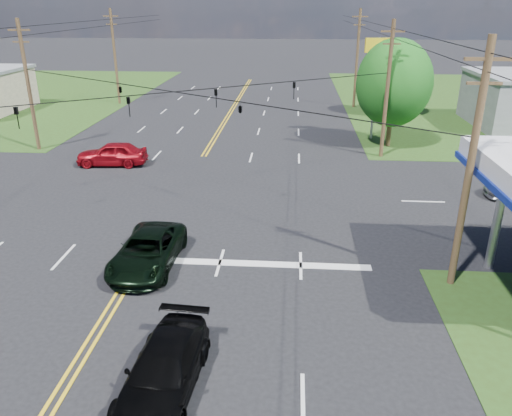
# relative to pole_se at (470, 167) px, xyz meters

# --- Properties ---
(ground) EXTENTS (280.00, 280.00, 0.00)m
(ground) POSITION_rel_pole_se_xyz_m (-13.00, 9.00, -4.92)
(ground) COLOR black
(ground) RESTS_ON ground
(stop_bar) EXTENTS (10.00, 0.50, 0.02)m
(stop_bar) POSITION_rel_pole_se_xyz_m (-8.00, 1.00, -4.92)
(stop_bar) COLOR silver
(stop_bar) RESTS_ON ground
(pole_se) EXTENTS (1.60, 0.28, 9.50)m
(pole_se) POSITION_rel_pole_se_xyz_m (0.00, 0.00, 0.00)
(pole_se) COLOR #44311C
(pole_se) RESTS_ON ground
(pole_nw) EXTENTS (1.60, 0.28, 9.50)m
(pole_nw) POSITION_rel_pole_se_xyz_m (-26.00, 18.00, 0.00)
(pole_nw) COLOR #44311C
(pole_nw) RESTS_ON ground
(pole_ne) EXTENTS (1.60, 0.28, 9.50)m
(pole_ne) POSITION_rel_pole_se_xyz_m (0.00, 18.00, 0.00)
(pole_ne) COLOR #44311C
(pole_ne) RESTS_ON ground
(pole_left_far) EXTENTS (1.60, 0.28, 10.00)m
(pole_left_far) POSITION_rel_pole_se_xyz_m (-26.00, 37.00, 0.25)
(pole_left_far) COLOR #44311C
(pole_left_far) RESTS_ON ground
(pole_right_far) EXTENTS (1.60, 0.28, 10.00)m
(pole_right_far) POSITION_rel_pole_se_xyz_m (0.00, 37.00, 0.25)
(pole_right_far) COLOR #44311C
(pole_right_far) RESTS_ON ground
(span_wire_signals) EXTENTS (26.00, 18.00, 1.13)m
(span_wire_signals) POSITION_rel_pole_se_xyz_m (-13.00, 9.00, 1.08)
(span_wire_signals) COLOR black
(span_wire_signals) RESTS_ON ground
(power_lines) EXTENTS (26.04, 100.00, 0.64)m
(power_lines) POSITION_rel_pole_se_xyz_m (-13.00, 7.00, 3.68)
(power_lines) COLOR black
(power_lines) RESTS_ON ground
(tree_right_a) EXTENTS (5.70, 5.70, 8.18)m
(tree_right_a) POSITION_rel_pole_se_xyz_m (1.00, 21.00, -0.05)
(tree_right_a) COLOR #44311C
(tree_right_a) RESTS_ON ground
(tree_right_b) EXTENTS (4.94, 4.94, 7.09)m
(tree_right_b) POSITION_rel_pole_se_xyz_m (3.50, 33.00, -0.70)
(tree_right_b) COLOR #44311C
(tree_right_b) RESTS_ON ground
(pickup_dkgreen) EXTENTS (2.53, 5.24, 1.44)m
(pickup_dkgreen) POSITION_rel_pole_se_xyz_m (-12.50, 0.50, -4.20)
(pickup_dkgreen) COLOR black
(pickup_dkgreen) RESTS_ON ground
(suv_black) EXTENTS (2.27, 4.90, 1.39)m
(suv_black) POSITION_rel_pole_se_xyz_m (-10.00, -6.70, -4.22)
(suv_black) COLOR black
(suv_black) RESTS_ON ground
(sedan_red) EXTENTS (4.89, 2.26, 1.62)m
(sedan_red) POSITION_rel_pole_se_xyz_m (-18.94, 14.50, -4.10)
(sedan_red) COLOR maroon
(sedan_red) RESTS_ON ground
(polesign_ne) EXTENTS (2.22, 0.60, 8.02)m
(polesign_ne) POSITION_rel_pole_se_xyz_m (0.00, 23.27, 1.33)
(polesign_ne) COLOR #A5A5AA
(polesign_ne) RESTS_ON ground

